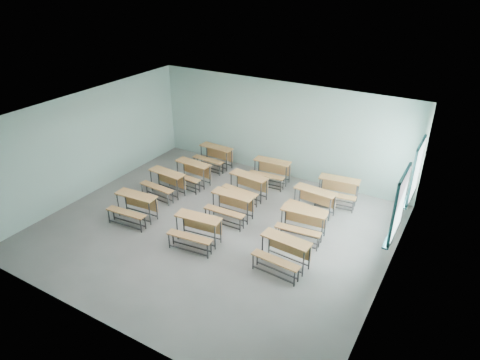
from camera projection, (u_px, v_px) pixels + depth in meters
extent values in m
cube|color=gray|center=(214.00, 229.00, 11.72)|extent=(9.00, 8.00, 0.02)
cube|color=silver|center=(211.00, 117.00, 10.25)|extent=(9.00, 8.00, 0.02)
cube|color=#93B8AD|center=(280.00, 129.00, 14.06)|extent=(9.00, 0.02, 3.20)
cube|color=#93B8AD|center=(93.00, 261.00, 7.91)|extent=(9.00, 0.02, 3.20)
cube|color=#93B8AD|center=(89.00, 143.00, 13.01)|extent=(0.02, 8.00, 3.20)
cube|color=#93B8AD|center=(392.00, 226.00, 8.96)|extent=(0.02, 8.00, 3.20)
cube|color=#194348|center=(411.00, 196.00, 11.43)|extent=(0.06, 1.20, 0.06)
cube|color=#194348|center=(422.00, 143.00, 10.73)|extent=(0.06, 1.20, 0.06)
cube|color=#194348|center=(412.00, 179.00, 10.64)|extent=(0.06, 0.06, 1.60)
cube|color=#194348|center=(420.00, 162.00, 11.52)|extent=(0.06, 0.06, 1.60)
cube|color=#194348|center=(416.00, 170.00, 11.08)|extent=(0.04, 0.04, 1.48)
cube|color=#194348|center=(416.00, 170.00, 11.08)|extent=(0.04, 1.08, 0.04)
cube|color=#194348|center=(409.00, 198.00, 11.48)|extent=(0.14, 1.28, 0.04)
cube|color=white|center=(417.00, 171.00, 11.07)|extent=(0.01, 1.08, 1.48)
cube|color=#194348|center=(394.00, 233.00, 9.90)|extent=(0.06, 1.20, 0.06)
cube|color=#194348|center=(405.00, 173.00, 9.19)|extent=(0.06, 1.20, 0.06)
cube|color=#194348|center=(393.00, 216.00, 9.11)|extent=(0.06, 0.06, 1.60)
cube|color=#194348|center=(405.00, 194.00, 9.98)|extent=(0.06, 0.06, 1.60)
cube|color=#194348|center=(399.00, 204.00, 9.55)|extent=(0.04, 0.04, 1.48)
cube|color=#194348|center=(399.00, 204.00, 9.55)|extent=(0.04, 1.08, 0.04)
cube|color=#194348|center=(391.00, 235.00, 9.94)|extent=(0.14, 1.28, 0.04)
cube|color=white|center=(400.00, 205.00, 9.53)|extent=(0.01, 1.08, 1.48)
cube|color=#A5703B|center=(136.00, 195.00, 11.90)|extent=(1.23, 0.49, 0.04)
cube|color=#A5703B|center=(141.00, 202.00, 12.18)|extent=(1.14, 0.10, 0.41)
cylinder|color=#36393B|center=(118.00, 205.00, 12.15)|extent=(0.04, 0.04, 0.71)
cylinder|color=#36393B|center=(150.00, 214.00, 11.72)|extent=(0.04, 0.04, 0.71)
cylinder|color=#36393B|center=(126.00, 200.00, 12.41)|extent=(0.04, 0.04, 0.71)
cylinder|color=#36393B|center=(157.00, 209.00, 11.98)|extent=(0.04, 0.04, 0.71)
cube|color=#36393B|center=(135.00, 217.00, 12.06)|extent=(1.10, 0.11, 0.03)
cube|color=#36393B|center=(142.00, 212.00, 12.31)|extent=(1.10, 0.11, 0.03)
cube|color=#A5703B|center=(126.00, 212.00, 11.65)|extent=(1.22, 0.34, 0.04)
cylinder|color=#36393B|center=(109.00, 216.00, 11.89)|extent=(0.04, 0.04, 0.42)
cylinder|color=#36393B|center=(141.00, 226.00, 11.46)|extent=(0.04, 0.04, 0.42)
cylinder|color=#36393B|center=(114.00, 213.00, 12.04)|extent=(0.04, 0.04, 0.42)
cylinder|color=#36393B|center=(145.00, 223.00, 11.61)|extent=(0.04, 0.04, 0.42)
cube|color=#36393B|center=(125.00, 225.00, 11.73)|extent=(1.10, 0.11, 0.03)
cube|color=#36393B|center=(130.00, 222.00, 11.89)|extent=(1.10, 0.11, 0.03)
cube|color=#A5703B|center=(198.00, 217.00, 10.88)|extent=(1.24, 0.53, 0.04)
cube|color=#A5703B|center=(202.00, 224.00, 11.17)|extent=(1.14, 0.15, 0.41)
cylinder|color=#36393B|center=(177.00, 228.00, 11.12)|extent=(0.04, 0.04, 0.71)
cylinder|color=#36393B|center=(215.00, 238.00, 10.72)|extent=(0.04, 0.04, 0.71)
cylinder|color=#36393B|center=(184.00, 222.00, 11.38)|extent=(0.04, 0.04, 0.71)
cylinder|color=#36393B|center=(221.00, 231.00, 10.98)|extent=(0.04, 0.04, 0.71)
cube|color=#36393B|center=(196.00, 241.00, 11.04)|extent=(1.10, 0.15, 0.03)
cube|color=#36393B|center=(202.00, 234.00, 11.30)|extent=(1.10, 0.15, 0.03)
cube|color=#A5703B|center=(189.00, 237.00, 10.62)|extent=(1.22, 0.39, 0.04)
cylinder|color=#36393B|center=(169.00, 241.00, 10.85)|extent=(0.04, 0.04, 0.42)
cylinder|color=#36393B|center=(208.00, 252.00, 10.45)|extent=(0.04, 0.04, 0.42)
cylinder|color=#36393B|center=(173.00, 237.00, 11.00)|extent=(0.04, 0.04, 0.42)
cylinder|color=#36393B|center=(211.00, 247.00, 10.61)|extent=(0.04, 0.04, 0.42)
cube|color=#36393B|center=(188.00, 250.00, 10.71)|extent=(1.10, 0.15, 0.03)
cube|color=#36393B|center=(192.00, 246.00, 10.86)|extent=(1.10, 0.15, 0.03)
cube|color=#A5703B|center=(286.00, 239.00, 10.01)|extent=(1.23, 0.48, 0.04)
cube|color=#A5703B|center=(289.00, 246.00, 10.29)|extent=(1.14, 0.10, 0.41)
cylinder|color=#36393B|center=(262.00, 248.00, 10.34)|extent=(0.04, 0.04, 0.71)
cylinder|color=#36393B|center=(303.00, 264.00, 9.79)|extent=(0.04, 0.04, 0.71)
cylinder|color=#36393B|center=(269.00, 242.00, 10.58)|extent=(0.04, 0.04, 0.71)
cylinder|color=#36393B|center=(309.00, 257.00, 10.02)|extent=(0.04, 0.04, 0.71)
cube|color=#36393B|center=(282.00, 264.00, 10.18)|extent=(1.10, 0.11, 0.03)
cube|color=#36393B|center=(288.00, 258.00, 10.42)|extent=(1.10, 0.11, 0.03)
cube|color=#A5703B|center=(276.00, 260.00, 9.79)|extent=(1.22, 0.34, 0.04)
cylinder|color=#36393B|center=(253.00, 262.00, 10.10)|extent=(0.04, 0.04, 0.42)
cylinder|color=#36393B|center=(294.00, 279.00, 9.55)|extent=(0.04, 0.04, 0.42)
cylinder|color=#36393B|center=(257.00, 258.00, 10.24)|extent=(0.04, 0.04, 0.42)
cylinder|color=#36393B|center=(298.00, 275.00, 9.69)|extent=(0.04, 0.04, 0.42)
cube|color=#36393B|center=(273.00, 275.00, 9.89)|extent=(1.10, 0.11, 0.03)
cube|color=#36393B|center=(277.00, 270.00, 10.02)|extent=(1.10, 0.11, 0.03)
cube|color=#A5703B|center=(167.00, 172.00, 13.17)|extent=(1.23, 0.49, 0.04)
cube|color=#A5703B|center=(172.00, 179.00, 13.45)|extent=(1.14, 0.11, 0.41)
cylinder|color=#36393B|center=(151.00, 181.00, 13.51)|extent=(0.04, 0.04, 0.71)
cylinder|color=#36393B|center=(177.00, 190.00, 12.95)|extent=(0.04, 0.04, 0.71)
cylinder|color=#36393B|center=(158.00, 177.00, 13.74)|extent=(0.04, 0.04, 0.71)
cylinder|color=#36393B|center=(184.00, 186.00, 13.18)|extent=(0.04, 0.04, 0.71)
cube|color=#36393B|center=(165.00, 192.00, 13.34)|extent=(1.10, 0.11, 0.03)
cube|color=#36393B|center=(172.00, 188.00, 13.58)|extent=(1.10, 0.11, 0.03)
cube|color=#A5703B|center=(157.00, 187.00, 12.96)|extent=(1.22, 0.34, 0.04)
cylinder|color=#36393B|center=(142.00, 190.00, 13.27)|extent=(0.04, 0.04, 0.42)
cylinder|color=#36393B|center=(168.00, 200.00, 12.71)|extent=(0.04, 0.04, 0.42)
cylinder|color=#36393B|center=(147.00, 187.00, 13.41)|extent=(0.04, 0.04, 0.42)
cylinder|color=#36393B|center=(173.00, 197.00, 12.85)|extent=(0.04, 0.04, 0.42)
cube|color=#36393B|center=(155.00, 198.00, 13.05)|extent=(1.10, 0.11, 0.03)
cube|color=#36393B|center=(160.00, 196.00, 13.19)|extent=(1.10, 0.11, 0.03)
cube|color=#A5703B|center=(233.00, 195.00, 11.93)|extent=(1.21, 0.43, 0.04)
cube|color=#A5703B|center=(236.00, 201.00, 12.21)|extent=(1.14, 0.05, 0.41)
cylinder|color=#36393B|center=(213.00, 204.00, 12.21)|extent=(0.04, 0.04, 0.71)
cylinder|color=#36393B|center=(247.00, 214.00, 11.74)|extent=(0.04, 0.04, 0.71)
cylinder|color=#36393B|center=(219.00, 199.00, 12.46)|extent=(0.04, 0.04, 0.71)
cylinder|color=#36393B|center=(253.00, 208.00, 11.99)|extent=(0.04, 0.04, 0.71)
cube|color=#36393B|center=(230.00, 216.00, 12.09)|extent=(1.10, 0.06, 0.03)
cube|color=#36393B|center=(236.00, 211.00, 12.34)|extent=(1.10, 0.06, 0.03)
cube|color=#A5703B|center=(224.00, 211.00, 11.69)|extent=(1.21, 0.28, 0.04)
cylinder|color=#36393B|center=(206.00, 215.00, 11.96)|extent=(0.04, 0.04, 0.42)
cylinder|color=#36393B|center=(240.00, 225.00, 11.49)|extent=(0.04, 0.04, 0.42)
cylinder|color=#36393B|center=(209.00, 212.00, 12.11)|extent=(0.04, 0.04, 0.42)
cylinder|color=#36393B|center=(243.00, 222.00, 11.63)|extent=(0.04, 0.04, 0.42)
cube|color=#36393B|center=(223.00, 224.00, 11.78)|extent=(1.10, 0.06, 0.03)
cube|color=#36393B|center=(226.00, 221.00, 11.93)|extent=(1.10, 0.06, 0.03)
cube|color=#A5703B|center=(304.00, 211.00, 11.14)|extent=(1.23, 0.51, 0.04)
cube|color=#A5703B|center=(305.00, 218.00, 11.43)|extent=(1.14, 0.13, 0.41)
cylinder|color=#36393B|center=(282.00, 221.00, 11.39)|extent=(0.04, 0.04, 0.71)
cylinder|color=#36393B|center=(322.00, 231.00, 10.98)|extent=(0.04, 0.04, 0.71)
cylinder|color=#36393B|center=(286.00, 216.00, 11.65)|extent=(0.04, 0.04, 0.71)
cylinder|color=#36393B|center=(325.00, 225.00, 11.24)|extent=(0.04, 0.04, 0.71)
cube|color=#36393B|center=(301.00, 234.00, 11.30)|extent=(1.10, 0.14, 0.03)
cube|color=#36393B|center=(304.00, 228.00, 11.56)|extent=(1.10, 0.14, 0.03)
cube|color=#A5703B|center=(298.00, 230.00, 10.89)|extent=(1.22, 0.37, 0.04)
cylinder|color=#36393B|center=(276.00, 234.00, 11.12)|extent=(0.04, 0.04, 0.42)
cylinder|color=#36393B|center=(317.00, 245.00, 10.71)|extent=(0.04, 0.04, 0.42)
cylinder|color=#36393B|center=(278.00, 230.00, 11.28)|extent=(0.04, 0.04, 0.42)
cylinder|color=#36393B|center=(319.00, 241.00, 10.87)|extent=(0.04, 0.04, 0.42)
cube|color=#36393B|center=(296.00, 243.00, 10.98)|extent=(1.10, 0.14, 0.03)
cube|color=#36393B|center=(298.00, 239.00, 11.13)|extent=(1.10, 0.14, 0.03)
cube|color=#A5703B|center=(193.00, 163.00, 13.78)|extent=(1.22, 0.48, 0.04)
cube|color=#A5703B|center=(197.00, 169.00, 14.06)|extent=(1.14, 0.09, 0.41)
cylinder|color=#36393B|center=(178.00, 171.00, 14.11)|extent=(0.04, 0.04, 0.71)
cylinder|color=#36393B|center=(204.00, 180.00, 13.56)|extent=(0.04, 0.04, 0.71)
cylinder|color=#36393B|center=(184.00, 168.00, 14.35)|extent=(0.04, 0.04, 0.71)
cylinder|color=#36393B|center=(210.00, 176.00, 13.80)|extent=(0.04, 0.04, 0.71)
cube|color=#36393B|center=(191.00, 182.00, 13.95)|extent=(1.10, 0.10, 0.03)
cube|color=#36393B|center=(197.00, 179.00, 14.19)|extent=(1.10, 0.10, 0.03)
cube|color=#A5703B|center=(184.00, 177.00, 13.56)|extent=(1.21, 0.33, 0.04)
cylinder|color=#36393B|center=(169.00, 180.00, 13.87)|extent=(0.04, 0.04, 0.42)
cylinder|color=#36393B|center=(196.00, 189.00, 13.32)|extent=(0.04, 0.04, 0.42)
cylinder|color=#36393B|center=(173.00, 178.00, 14.01)|extent=(0.04, 0.04, 0.42)
cylinder|color=#36393B|center=(200.00, 186.00, 13.46)|extent=(0.04, 0.04, 0.42)
cube|color=#36393B|center=(183.00, 188.00, 13.66)|extent=(1.10, 0.10, 0.03)
cube|color=#36393B|center=(186.00, 185.00, 13.80)|extent=(1.10, 0.10, 0.03)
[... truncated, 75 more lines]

